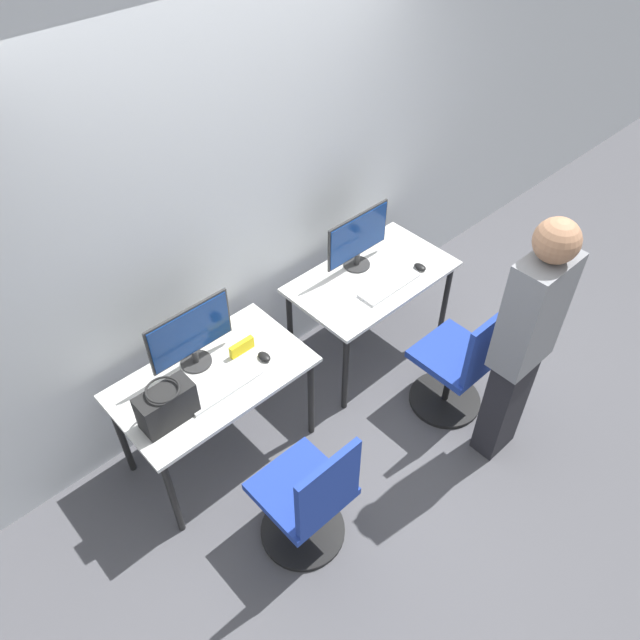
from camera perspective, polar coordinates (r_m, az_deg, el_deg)
ground_plane at (r=4.17m, az=1.21°, el=-9.36°), size 20.00×20.00×0.00m
wall_back at (r=3.64m, az=-6.96°, el=11.41°), size 12.00×0.05×2.80m
desk_left at (r=3.60m, az=-9.75°, el=-5.96°), size 1.10×0.64×0.70m
monitor_left at (r=3.48m, az=-11.73°, el=-1.39°), size 0.52×0.18×0.40m
keyboard_left at (r=3.47m, az=-8.86°, el=-6.03°), size 0.45×0.14×0.02m
mouse_left at (r=3.58m, az=-5.13°, el=-3.36°), size 0.06×0.09×0.03m
office_chair_left at (r=3.40m, az=-1.07°, el=-16.36°), size 0.48×0.48×0.92m
desk_right at (r=4.19m, az=4.75°, el=3.24°), size 1.10×0.64×0.70m
monitor_right at (r=4.08m, az=3.48°, el=7.42°), size 0.52×0.18×0.40m
keyboard_right at (r=4.06m, az=6.37°, el=3.18°), size 0.45×0.14×0.02m
mouse_right at (r=4.22m, az=9.13°, el=4.81°), size 0.06×0.09×0.03m
office_chair_right at (r=4.06m, az=12.61°, el=-4.25°), size 0.48×0.48×0.92m
person_right at (r=3.52m, az=18.20°, el=-1.72°), size 0.36×0.22×1.71m
handbag at (r=3.31m, az=-13.83°, el=-7.59°), size 0.30×0.18×0.25m
placard_left at (r=3.62m, az=-7.17°, el=-2.48°), size 0.16×0.03×0.08m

